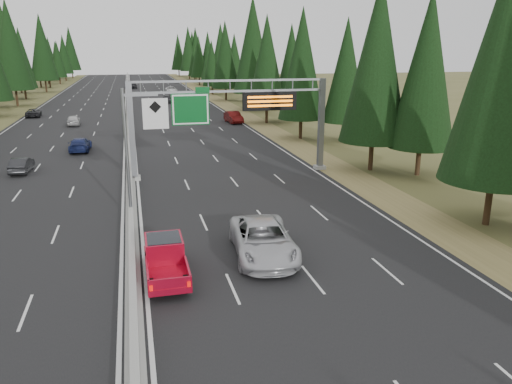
% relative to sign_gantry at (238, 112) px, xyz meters
% --- Properties ---
extents(road, '(32.00, 260.00, 0.08)m').
position_rel_sign_gantry_xyz_m(road, '(-8.92, 45.12, -5.23)').
color(road, black).
rests_on(road, ground).
extents(shoulder_right, '(3.60, 260.00, 0.06)m').
position_rel_sign_gantry_xyz_m(shoulder_right, '(8.88, 45.12, -5.24)').
color(shoulder_right, olive).
rests_on(shoulder_right, ground).
extents(shoulder_left, '(3.60, 260.00, 0.06)m').
position_rel_sign_gantry_xyz_m(shoulder_left, '(-26.72, 45.12, -5.24)').
color(shoulder_left, brown).
rests_on(shoulder_left, ground).
extents(median_barrier, '(0.70, 260.00, 0.85)m').
position_rel_sign_gantry_xyz_m(median_barrier, '(-8.92, 45.12, -4.85)').
color(median_barrier, gray).
rests_on(median_barrier, road).
extents(sign_gantry, '(16.75, 0.98, 7.80)m').
position_rel_sign_gantry_xyz_m(sign_gantry, '(0.00, 0.00, 0.00)').
color(sign_gantry, slate).
rests_on(sign_gantry, road).
extents(hov_sign_pole, '(2.80, 0.50, 8.00)m').
position_rel_sign_gantry_xyz_m(hov_sign_pole, '(-8.33, -9.92, -0.54)').
color(hov_sign_pole, slate).
rests_on(hov_sign_pole, road).
extents(tree_row_right, '(11.41, 242.64, 18.67)m').
position_rel_sign_gantry_xyz_m(tree_row_right, '(13.15, 38.64, 3.73)').
color(tree_row_right, black).
rests_on(tree_row_right, ground).
extents(silver_minivan, '(3.50, 6.61, 1.77)m').
position_rel_sign_gantry_xyz_m(silver_minivan, '(-2.44, -17.23, -4.30)').
color(silver_minivan, '#B8B8BD').
rests_on(silver_minivan, road).
extents(red_pickup, '(1.82, 5.09, 1.66)m').
position_rel_sign_gantry_xyz_m(red_pickup, '(-7.42, -18.12, -4.27)').
color(red_pickup, black).
rests_on(red_pickup, road).
extents(car_ahead_green, '(1.95, 4.70, 1.59)m').
position_rel_sign_gantry_xyz_m(car_ahead_green, '(-1.31, 32.41, -4.39)').
color(car_ahead_green, '#155C1F').
rests_on(car_ahead_green, road).
extents(car_ahead_dkred, '(2.09, 4.99, 1.60)m').
position_rel_sign_gantry_xyz_m(car_ahead_dkred, '(5.58, 29.69, -4.39)').
color(car_ahead_dkred, '#530C0B').
rests_on(car_ahead_dkred, road).
extents(car_ahead_dkgrey, '(2.28, 4.84, 1.36)m').
position_rel_sign_gantry_xyz_m(car_ahead_dkgrey, '(-1.64, 59.41, -4.51)').
color(car_ahead_dkgrey, black).
rests_on(car_ahead_dkgrey, road).
extents(car_ahead_white, '(2.59, 5.37, 1.47)m').
position_rel_sign_gantry_xyz_m(car_ahead_white, '(1.12, 82.00, -4.45)').
color(car_ahead_white, white).
rests_on(car_ahead_white, road).
extents(car_ahead_far, '(1.79, 4.30, 1.46)m').
position_rel_sign_gantry_xyz_m(car_ahead_far, '(-7.42, 98.13, -4.46)').
color(car_ahead_far, black).
rests_on(car_ahead_far, road).
extents(car_onc_near, '(1.50, 3.95, 1.29)m').
position_rel_sign_gantry_xyz_m(car_onc_near, '(-17.90, 5.07, -4.55)').
color(car_onc_near, black).
rests_on(car_onc_near, road).
extents(car_onc_blue, '(2.07, 4.83, 1.39)m').
position_rel_sign_gantry_xyz_m(car_onc_blue, '(-13.83, 13.51, -4.50)').
color(car_onc_blue, navy).
rests_on(car_onc_blue, road).
extents(car_onc_white, '(1.88, 4.27, 1.43)m').
position_rel_sign_gantry_xyz_m(car_onc_white, '(-16.29, 32.58, -4.47)').
color(car_onc_white, '#B8B8B8').
rests_on(car_onc_white, road).
extents(car_onc_far, '(2.49, 4.74, 1.27)m').
position_rel_sign_gantry_xyz_m(car_onc_far, '(-23.21, 43.49, -4.55)').
color(car_onc_far, black).
rests_on(car_onc_far, road).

